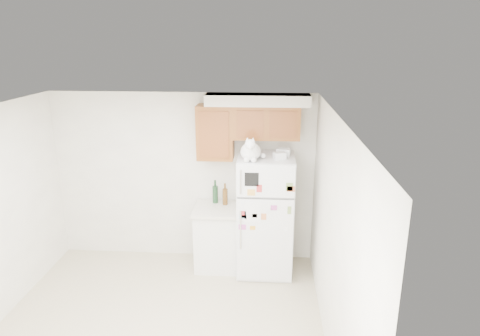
# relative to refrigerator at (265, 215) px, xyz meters

# --- Properties ---
(room_shell) EXTENTS (3.84, 4.04, 2.52)m
(room_shell) POSITION_rel_refrigerator_xyz_m (-1.09, -1.36, 0.82)
(room_shell) COLOR white
(room_shell) RESTS_ON ground_plane
(refrigerator) EXTENTS (0.76, 0.78, 1.70)m
(refrigerator) POSITION_rel_refrigerator_xyz_m (0.00, 0.00, 0.00)
(refrigerator) COLOR white
(refrigerator) RESTS_ON ground_plane
(base_counter) EXTENTS (0.64, 0.64, 0.92)m
(base_counter) POSITION_rel_refrigerator_xyz_m (-0.69, 0.07, -0.39)
(base_counter) COLOR white
(base_counter) RESTS_ON ground_plane
(cat) EXTENTS (0.33, 0.48, 0.34)m
(cat) POSITION_rel_refrigerator_xyz_m (-0.20, -0.19, 0.98)
(cat) COLOR white
(cat) RESTS_ON refrigerator
(storage_box_back) EXTENTS (0.20, 0.16, 0.10)m
(storage_box_back) POSITION_rel_refrigerator_xyz_m (0.23, 0.06, 0.90)
(storage_box_back) COLOR white
(storage_box_back) RESTS_ON refrigerator
(storage_box_front) EXTENTS (0.18, 0.15, 0.09)m
(storage_box_front) POSITION_rel_refrigerator_xyz_m (0.17, -0.11, 0.89)
(storage_box_front) COLOR white
(storage_box_front) RESTS_ON refrigerator
(bottle_green) EXTENTS (0.08, 0.08, 0.34)m
(bottle_green) POSITION_rel_refrigerator_xyz_m (-0.73, 0.25, 0.24)
(bottle_green) COLOR #19381E
(bottle_green) RESTS_ON base_counter
(bottle_amber) EXTENTS (0.07, 0.07, 0.32)m
(bottle_amber) POSITION_rel_refrigerator_xyz_m (-0.58, 0.19, 0.23)
(bottle_amber) COLOR #593814
(bottle_amber) RESTS_ON base_counter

